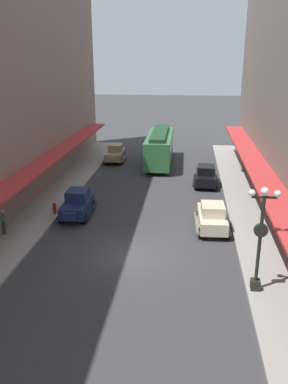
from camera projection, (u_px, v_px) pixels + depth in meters
ground_plane at (132, 256)px, 22.56m from camera, size 200.00×200.00×0.00m
sidewalk_left at (6, 248)px, 23.34m from camera, size 3.00×60.00×0.15m
sidewalk_right at (267, 262)px, 21.72m from camera, size 3.00×60.00×0.15m
parked_car_0 at (212, 216)px, 25.68m from camera, size 2.28×4.31×1.84m
parked_car_1 at (77, 203)px, 27.99m from camera, size 2.28×4.31×1.84m
parked_car_2 at (115, 153)px, 42.61m from camera, size 2.26×4.30×1.84m
parked_car_3 at (206, 175)px, 34.57m from camera, size 2.26×4.30×1.84m
streetcar at (159, 146)px, 41.16m from camera, size 2.63×9.63×3.46m
lamp_post_with_clock at (260, 235)px, 18.12m from camera, size 1.42×0.44×5.16m
fire_hydrant at (54, 208)px, 28.12m from camera, size 0.24×0.24×0.82m
pedestrian_0 at (3, 221)px, 24.72m from camera, size 0.36×0.24×1.64m
pedestrian_1 at (243, 163)px, 38.28m from camera, size 0.36×0.24×1.64m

